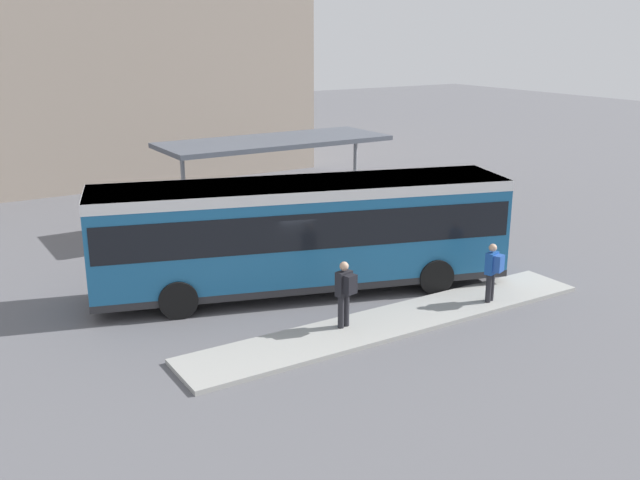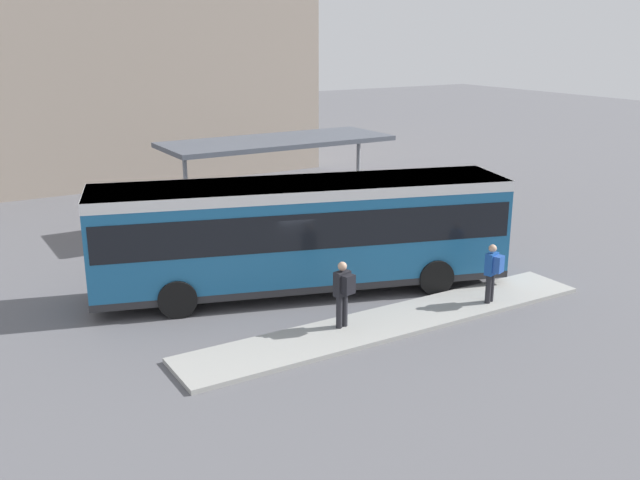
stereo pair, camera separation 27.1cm
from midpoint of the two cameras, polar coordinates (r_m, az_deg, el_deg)
ground_plane at (r=21.07m, az=-1.02°, el=-4.05°), size 120.00×120.00×0.00m
curb_island at (r=18.86m, az=6.34°, el=-6.49°), size 11.91×1.80×0.12m
city_bus at (r=20.48m, az=-1.02°, el=0.92°), size 12.08×5.94×3.25m
pedestrian_waiting at (r=20.11m, az=14.02°, el=-2.32°), size 0.47×0.51×1.67m
pedestrian_companion at (r=17.89m, az=2.32°, el=-4.05°), size 0.46×0.51×1.74m
bicycle_green at (r=28.65m, az=8.12°, el=2.08°), size 0.48×1.54×0.67m
bicycle_red at (r=29.43m, az=7.52°, el=2.52°), size 0.48×1.61×0.70m
bicycle_yellow at (r=30.00m, az=6.43°, el=2.86°), size 0.48×1.70×0.73m
station_shelter at (r=27.80m, az=-3.16°, el=7.79°), size 8.92×3.28×3.33m
station_building at (r=40.42m, az=-20.84°, el=13.94°), size 25.39×12.17×12.62m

